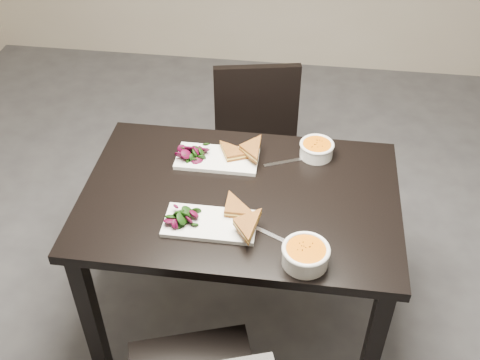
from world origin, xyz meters
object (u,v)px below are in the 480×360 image
Objects in this scene: table at (240,213)px; soup_bowl_near at (306,254)px; plate_far at (217,159)px; chair_far at (258,143)px; plate_near at (210,224)px; soup_bowl_far at (317,149)px.

soup_bowl_near is at bearing -50.00° from table.
plate_far reaches higher than table.
plate_near is at bearing -106.73° from chair_far.
chair_far is (-0.00, 0.69, -0.17)m from table.
soup_bowl_near reaches higher than plate_far.
soup_bowl_near is 0.59m from soup_bowl_far.
chair_far reaches higher than table.
chair_far is 0.58m from plate_far.
table is 0.22m from plate_near.
soup_bowl_near reaches higher than table.
table is 3.63× the size of plate_far.
table is at bearing -58.19° from plate_far.
chair_far is 1.08m from soup_bowl_near.
plate_far is 2.36× the size of soup_bowl_far.
plate_near is 2.05× the size of soup_bowl_near.
chair_far is at bearing 76.88° from plate_far.
chair_far reaches higher than plate_far.
table is 7.48× the size of soup_bowl_near.
soup_bowl_near reaches higher than plate_near.
soup_bowl_far is at bearing 12.33° from plate_far.
soup_bowl_near is at bearing -20.80° from plate_near.
plate_far is (-0.12, 0.19, 0.11)m from table.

